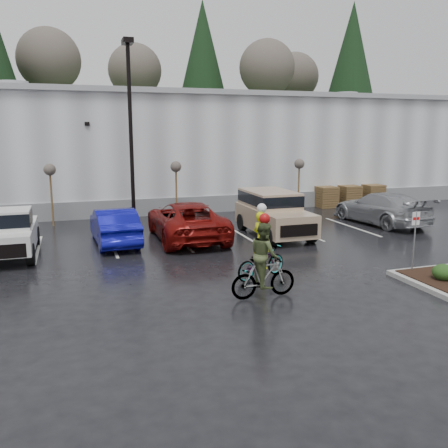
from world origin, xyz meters
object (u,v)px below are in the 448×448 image
object	(u,v)px
sapling_mid	(176,170)
car_red	(186,220)
cyclist_hivis	(261,255)
cyclist_olive	(264,268)
pallet_stack_a	(326,197)
car_far_silver	(381,208)
pallet_stack_b	(349,196)
fire_lane_sign	(415,234)
sapling_east	(299,167)
pallet_stack_c	(373,195)
pickup_white	(8,231)
car_blue	(114,226)
lamppost	(130,113)
suv_tan	(274,214)
sapling_west	(50,173)

from	to	relation	value
sapling_mid	car_red	size ratio (longest dim) A/B	0.52
cyclist_hivis	cyclist_olive	xyz separation A→B (m)	(-0.66, -1.78, 0.14)
pallet_stack_a	car_far_silver	size ratio (longest dim) A/B	0.23
pallet_stack_b	car_far_silver	size ratio (longest dim) A/B	0.23
fire_lane_sign	cyclist_olive	xyz separation A→B (m)	(-5.68, -0.48, -0.50)
sapling_east	pallet_stack_c	distance (m)	6.42
sapling_east	pallet_stack_a	size ratio (longest dim) A/B	2.37
pickup_white	car_far_silver	distance (m)	17.90
pallet_stack_a	cyclist_olive	world-z (taller)	cyclist_olive
sapling_mid	pallet_stack_b	bearing A→B (deg)	4.89
pallet_stack_b	car_blue	distance (m)	16.67
pickup_white	car_blue	distance (m)	4.20
sapling_east	car_far_silver	xyz separation A→B (m)	(2.37, -4.77, -1.89)
lamppost	cyclist_olive	size ratio (longest dim) A/B	3.67
lamppost	sapling_east	xyz separation A→B (m)	(10.00, 1.00, -2.96)
lamppost	car_far_silver	xyz separation A→B (m)	(12.37, -3.77, -4.85)
fire_lane_sign	suv_tan	xyz separation A→B (m)	(-1.93, 7.12, -0.38)
sapling_east	suv_tan	distance (m)	7.23
sapling_west	pickup_white	bearing A→B (deg)	-104.98
pallet_stack_a	suv_tan	size ratio (longest dim) A/B	0.26
car_far_silver	sapling_west	bearing A→B (deg)	-22.28
lamppost	car_blue	world-z (taller)	lamppost
pallet_stack_b	car_far_silver	distance (m)	6.05
pallet_stack_b	cyclist_hivis	world-z (taller)	cyclist_hivis
sapling_east	fire_lane_sign	xyz separation A→B (m)	(-2.20, -12.80, -1.32)
suv_tan	pallet_stack_c	bearing A→B (deg)	33.39
cyclist_olive	pallet_stack_a	bearing A→B (deg)	-37.65
sapling_mid	car_blue	xyz separation A→B (m)	(-3.87, -4.97, -1.94)
pallet_stack_c	cyclist_hivis	world-z (taller)	cyclist_hivis
lamppost	cyclist_hivis	distance (m)	11.92
lamppost	sapling_mid	xyz separation A→B (m)	(2.50, 1.00, -2.96)
car_blue	car_red	distance (m)	3.18
pallet_stack_c	fire_lane_sign	bearing A→B (deg)	-120.72
car_red	sapling_mid	bearing A→B (deg)	-96.70
cyclist_hivis	sapling_east	bearing A→B (deg)	-54.43
pallet_stack_a	fire_lane_sign	distance (m)	14.60
fire_lane_sign	car_blue	distance (m)	12.07
cyclist_olive	sapling_west	bearing A→B (deg)	23.12
lamppost	sapling_west	distance (m)	5.07
pallet_stack_b	pickup_white	xyz separation A→B (m)	(-19.71, -6.65, 0.30)
lamppost	car_far_silver	distance (m)	13.81
pickup_white	car_blue	xyz separation A→B (m)	(4.15, 0.68, -0.20)
sapling_west	lamppost	bearing A→B (deg)	-14.04
suv_tan	cyclist_olive	size ratio (longest dim) A/B	2.03
lamppost	sapling_mid	size ratio (longest dim) A/B	2.88
car_blue	cyclist_hivis	size ratio (longest dim) A/B	1.89
pallet_stack_a	pallet_stack_b	bearing A→B (deg)	0.00
cyclist_hivis	car_red	bearing A→B (deg)	-13.72
fire_lane_sign	pickup_white	size ratio (longest dim) A/B	0.42
car_red	lamppost	bearing A→B (deg)	-65.09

